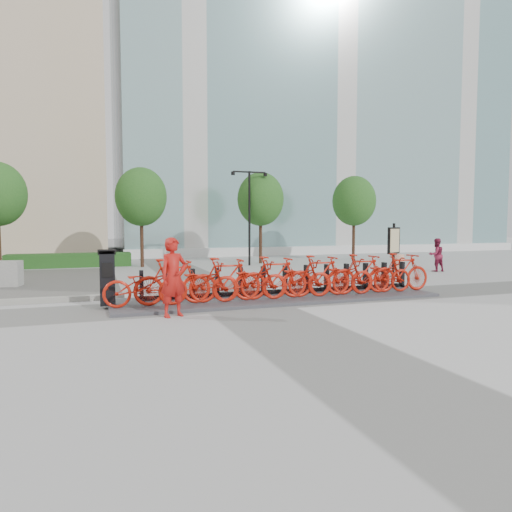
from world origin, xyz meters
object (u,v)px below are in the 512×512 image
object	(u,v)px
worker_red	(174,277)
construction_barrel	(398,265)
bike_0	(145,285)
map_sign	(394,243)
pedestrian	(436,255)
kiosk	(107,278)

from	to	relation	value
worker_red	construction_barrel	size ratio (longest dim) A/B	2.03
bike_0	construction_barrel	world-z (taller)	bike_0
bike_0	map_sign	world-z (taller)	map_sign
pedestrian	kiosk	bearing A→B (deg)	21.49
map_sign	kiosk	bearing A→B (deg)	168.72
bike_0	worker_red	world-z (taller)	worker_red
worker_red	pedestrian	xyz separation A→B (m)	(13.23, 6.33, -0.17)
kiosk	pedestrian	size ratio (longest dim) A/B	0.96
worker_red	map_sign	xyz separation A→B (m)	(9.08, 3.91, 0.53)
kiosk	construction_barrel	bearing A→B (deg)	17.20
bike_0	pedestrian	size ratio (longest dim) A/B	1.35
worker_red	construction_barrel	distance (m)	11.62
bike_0	worker_red	size ratio (longest dim) A/B	1.11
bike_0	worker_red	xyz separation A→B (m)	(0.55, -1.18, 0.32)
bike_0	map_sign	bearing A→B (deg)	-74.20
worker_red	pedestrian	size ratio (longest dim) A/B	1.22
worker_red	kiosk	bearing A→B (deg)	109.50
worker_red	map_sign	world-z (taller)	map_sign
construction_barrel	kiosk	bearing A→B (deg)	-162.90
map_sign	construction_barrel	bearing A→B (deg)	24.46
map_sign	worker_red	bearing A→B (deg)	-179.99
pedestrian	construction_barrel	bearing A→B (deg)	23.53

